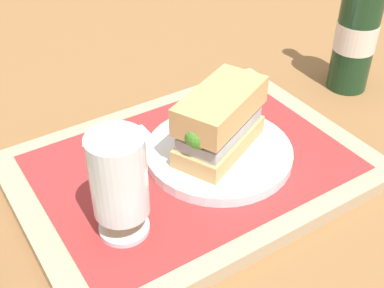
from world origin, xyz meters
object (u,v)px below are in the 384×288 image
object	(u,v)px
beer_glass	(119,183)
sandwich	(219,122)
plate	(219,153)
second_bottle	(358,28)

from	to	relation	value
beer_glass	sandwich	bearing A→B (deg)	-163.43
plate	second_bottle	world-z (taller)	second_bottle
plate	second_bottle	bearing A→B (deg)	-168.55
sandwich	beer_glass	bearing A→B (deg)	-8.64
sandwich	beer_glass	distance (m)	0.17
plate	beer_glass	distance (m)	0.18
plate	sandwich	size ratio (longest dim) A/B	1.31
plate	sandwich	distance (m)	0.05
plate	beer_glass	size ratio (longest dim) A/B	1.52
sandwich	beer_glass	xyz separation A→B (m)	(0.16, 0.05, 0.01)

